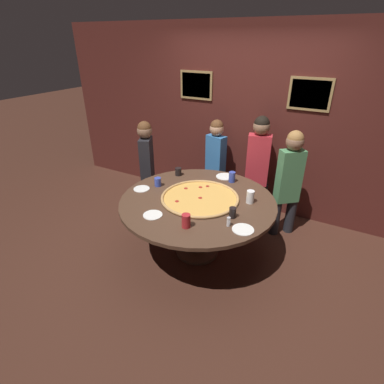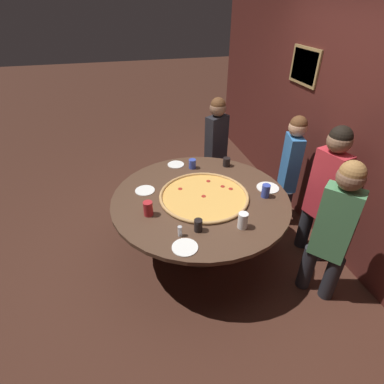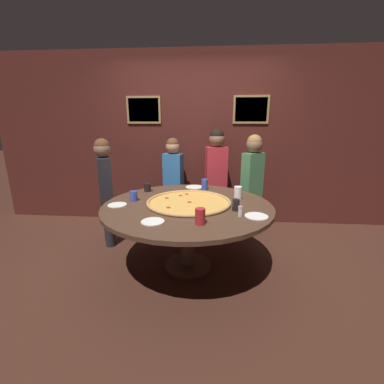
{
  "view_description": "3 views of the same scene",
  "coord_description": "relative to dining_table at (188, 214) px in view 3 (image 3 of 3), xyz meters",
  "views": [
    {
      "loc": [
        1.38,
        -2.63,
        2.38
      ],
      "look_at": [
        -0.04,
        -0.06,
        0.86
      ],
      "focal_mm": 28.0,
      "sensor_mm": 36.0,
      "label": 1
    },
    {
      "loc": [
        2.36,
        -0.71,
        2.42
      ],
      "look_at": [
        -0.05,
        -0.07,
        0.78
      ],
      "focal_mm": 28.0,
      "sensor_mm": 36.0,
      "label": 2
    },
    {
      "loc": [
        0.25,
        -2.55,
        1.57
      ],
      "look_at": [
        0.05,
        -0.04,
        0.88
      ],
      "focal_mm": 24.0,
      "sensor_mm": 36.0,
      "label": 3
    }
  ],
  "objects": [
    {
      "name": "diner_side_left",
      "position": [
        -0.33,
        1.19,
        0.14
      ],
      "size": [
        0.36,
        0.22,
        1.36
      ],
      "rotation": [
        0.0,
        0.0,
        2.87
      ],
      "color": "#232328",
      "rests_on": "ground_plane"
    },
    {
      "name": "white_plate_left_side",
      "position": [
        -0.25,
        -0.52,
        0.12
      ],
      "size": [
        0.2,
        0.2,
        0.01
      ],
      "primitive_type": "cylinder",
      "color": "white",
      "rests_on": "dining_table"
    },
    {
      "name": "diner_side_right",
      "position": [
        0.8,
        0.94,
        0.18
      ],
      "size": [
        0.35,
        0.33,
        1.42
      ],
      "rotation": [
        0.0,
        0.0,
        -2.44
      ],
      "color": "#232328",
      "rests_on": "ground_plane"
    },
    {
      "name": "drink_cup_far_left",
      "position": [
        0.16,
        0.62,
        0.18
      ],
      "size": [
        0.08,
        0.08,
        0.13
      ],
      "primitive_type": "cylinder",
      "color": "#384CB7",
      "rests_on": "dining_table"
    },
    {
      "name": "drink_cup_front_edge",
      "position": [
        -0.6,
        0.07,
        0.17
      ],
      "size": [
        0.08,
        0.08,
        0.11
      ],
      "primitive_type": "cylinder",
      "color": "#384CB7",
      "rests_on": "dining_table"
    },
    {
      "name": "back_wall",
      "position": [
        0.0,
        1.48,
        0.68
      ],
      "size": [
        6.4,
        0.08,
        2.6
      ],
      "color": "#4C1E19",
      "rests_on": "ground_plane"
    },
    {
      "name": "drink_cup_far_right",
      "position": [
        0.48,
        -0.16,
        0.17
      ],
      "size": [
        0.07,
        0.07,
        0.11
      ],
      "primitive_type": "cylinder",
      "color": "black",
      "rests_on": "dining_table"
    },
    {
      "name": "white_plate_right_side",
      "position": [
        0.02,
        0.73,
        0.12
      ],
      "size": [
        0.23,
        0.23,
        0.01
      ],
      "primitive_type": "cylinder",
      "color": "white",
      "rests_on": "dining_table"
    },
    {
      "name": "drink_cup_beside_pizza",
      "position": [
        0.16,
        -0.54,
        0.18
      ],
      "size": [
        0.09,
        0.09,
        0.14
      ],
      "primitive_type": "cylinder",
      "color": "#B22328",
      "rests_on": "dining_table"
    },
    {
      "name": "condiment_shaker",
      "position": [
        0.51,
        -0.32,
        0.16
      ],
      "size": [
        0.04,
        0.04,
        0.1
      ],
      "color": "silver",
      "rests_on": "dining_table"
    },
    {
      "name": "white_plate_near_front",
      "position": [
        -0.72,
        -0.09,
        0.12
      ],
      "size": [
        0.19,
        0.19,
        0.01
      ],
      "primitive_type": "cylinder",
      "color": "white",
      "rests_on": "dining_table"
    },
    {
      "name": "white_plate_far_back",
      "position": [
        0.66,
        -0.32,
        0.12
      ],
      "size": [
        0.21,
        0.21,
        0.01
      ],
      "primitive_type": "cylinder",
      "color": "white",
      "rests_on": "dining_table"
    },
    {
      "name": "dining_table",
      "position": [
        0.0,
        0.0,
        0.0
      ],
      "size": [
        1.77,
        1.77,
        0.74
      ],
      "color": "#4C3323",
      "rests_on": "ground_plane"
    },
    {
      "name": "drink_cup_by_shaker",
      "position": [
        0.54,
        0.22,
        0.19
      ],
      "size": [
        0.09,
        0.09,
        0.15
      ],
      "primitive_type": "cylinder",
      "color": "white",
      "rests_on": "dining_table"
    },
    {
      "name": "giant_pizza",
      "position": [
        0.01,
        0.03,
        0.13
      ],
      "size": [
        0.89,
        0.89,
        0.03
      ],
      "color": "#E5A84C",
      "rests_on": "dining_table"
    },
    {
      "name": "diner_far_left",
      "position": [
        -1.11,
        0.54,
        0.16
      ],
      "size": [
        0.26,
        0.36,
        1.38
      ],
      "rotation": [
        0.0,
        0.0,
        2.02
      ],
      "color": "#232328",
      "rests_on": "ground_plane"
    },
    {
      "name": "ground_plane",
      "position": [
        0.0,
        0.0,
        -0.63
      ],
      "size": [
        24.0,
        24.0,
        0.0
      ],
      "primitive_type": "plane",
      "color": "#422319"
    },
    {
      "name": "diner_centre_back",
      "position": [
        0.31,
        1.19,
        0.21
      ],
      "size": [
        0.39,
        0.24,
        1.48
      ],
      "rotation": [
        0.0,
        0.0,
        -2.89
      ],
      "color": "#232328",
      "rests_on": "ground_plane"
    },
    {
      "name": "drink_cup_centre_back",
      "position": [
        -0.54,
        0.47,
        0.16
      ],
      "size": [
        0.08,
        0.08,
        0.1
      ],
      "primitive_type": "cylinder",
      "color": "black",
      "rests_on": "dining_table"
    }
  ]
}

